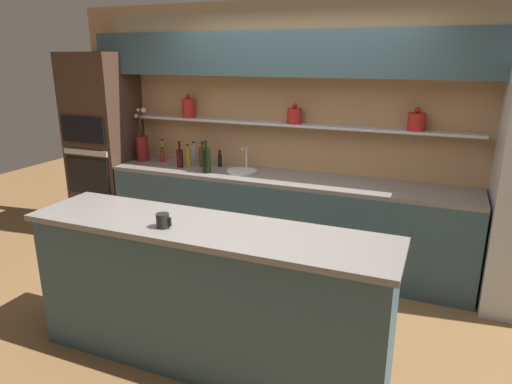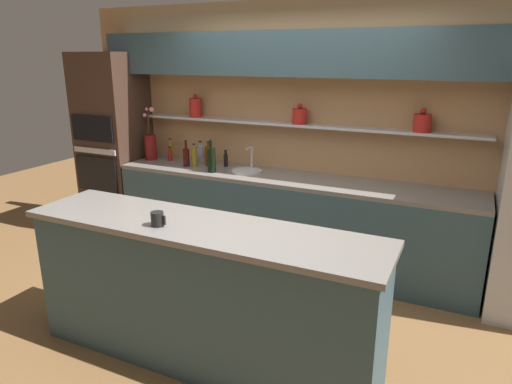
# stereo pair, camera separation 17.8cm
# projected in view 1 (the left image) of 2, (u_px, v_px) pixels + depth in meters

# --- Properties ---
(ground_plane) EXTENTS (12.00, 12.00, 0.00)m
(ground_plane) POSITION_uv_depth(u_px,v_px,m) (238.00, 324.00, 3.67)
(ground_plane) COLOR brown
(back_wall_unit) EXTENTS (5.20, 0.44, 2.60)m
(back_wall_unit) POSITION_uv_depth(u_px,v_px,m) (300.00, 110.00, 4.58)
(back_wall_unit) COLOR tan
(back_wall_unit) RESTS_ON ground_plane
(back_counter_unit) EXTENTS (3.67, 0.62, 0.92)m
(back_counter_unit) POSITION_uv_depth(u_px,v_px,m) (282.00, 220.00, 4.66)
(back_counter_unit) COLOR #334C56
(back_counter_unit) RESTS_ON ground_plane
(island_counter) EXTENTS (2.50, 0.61, 1.02)m
(island_counter) POSITION_uv_depth(u_px,v_px,m) (207.00, 295.00, 3.09)
(island_counter) COLOR #334C56
(island_counter) RESTS_ON ground_plane
(oven_tower) EXTENTS (0.68, 0.64, 2.11)m
(oven_tower) POSITION_uv_depth(u_px,v_px,m) (105.00, 147.00, 5.29)
(oven_tower) COLOR #3D281E
(oven_tower) RESTS_ON ground_plane
(flower_vase) EXTENTS (0.16, 0.14, 0.60)m
(flower_vase) POSITION_uv_depth(u_px,v_px,m) (142.00, 146.00, 5.16)
(flower_vase) COLOR maroon
(flower_vase) RESTS_ON back_counter_unit
(sink_fixture) EXTENTS (0.32, 0.32, 0.25)m
(sink_fixture) POSITION_uv_depth(u_px,v_px,m) (242.00, 170.00, 4.69)
(sink_fixture) COLOR #B7B7BC
(sink_fixture) RESTS_ON back_counter_unit
(bottle_sauce_0) EXTENTS (0.05, 0.05, 0.16)m
(bottle_sauce_0) POSITION_uv_depth(u_px,v_px,m) (163.00, 156.00, 5.14)
(bottle_sauce_0) COLOR maroon
(bottle_sauce_0) RESTS_ON back_counter_unit
(bottle_oil_1) EXTENTS (0.06, 0.06, 0.24)m
(bottle_oil_1) POSITION_uv_depth(u_px,v_px,m) (163.00, 152.00, 5.21)
(bottle_oil_1) COLOR olive
(bottle_oil_1) RESTS_ON back_counter_unit
(bottle_spirit_2) EXTENTS (0.08, 0.08, 0.27)m
(bottle_spirit_2) POSITION_uv_depth(u_px,v_px,m) (203.00, 156.00, 4.91)
(bottle_spirit_2) COLOR #4C2D0C
(bottle_spirit_2) RESTS_ON back_counter_unit
(bottle_wine_3) EXTENTS (0.08, 0.08, 0.34)m
(bottle_wine_3) POSITION_uv_depth(u_px,v_px,m) (206.00, 160.00, 4.64)
(bottle_wine_3) COLOR black
(bottle_wine_3) RESTS_ON back_counter_unit
(bottle_spirit_4) EXTENTS (0.07, 0.07, 0.24)m
(bottle_spirit_4) POSITION_uv_depth(u_px,v_px,m) (194.00, 154.00, 5.07)
(bottle_spirit_4) COLOR gray
(bottle_spirit_4) RESTS_ON back_counter_unit
(bottle_wine_5) EXTENTS (0.07, 0.07, 0.29)m
(bottle_wine_5) POSITION_uv_depth(u_px,v_px,m) (180.00, 158.00, 4.88)
(bottle_wine_5) COLOR #380C0C
(bottle_wine_5) RESTS_ON back_counter_unit
(bottle_sauce_6) EXTENTS (0.05, 0.05, 0.18)m
(bottle_sauce_6) POSITION_uv_depth(u_px,v_px,m) (220.00, 160.00, 4.91)
(bottle_sauce_6) COLOR black
(bottle_sauce_6) RESTS_ON back_counter_unit
(bottle_oil_7) EXTENTS (0.05, 0.05, 0.25)m
(bottle_oil_7) POSITION_uv_depth(u_px,v_px,m) (188.00, 158.00, 4.86)
(bottle_oil_7) COLOR olive
(bottle_oil_7) RESTS_ON back_counter_unit
(coffee_mug) EXTENTS (0.10, 0.08, 0.09)m
(coffee_mug) POSITION_uv_depth(u_px,v_px,m) (163.00, 221.00, 2.90)
(coffee_mug) COLOR black
(coffee_mug) RESTS_ON island_counter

